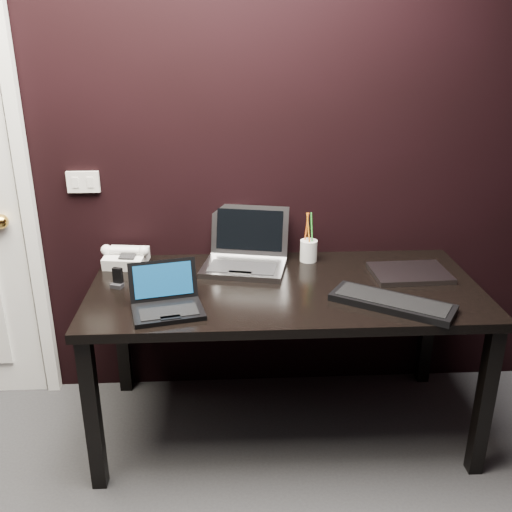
{
  "coord_description": "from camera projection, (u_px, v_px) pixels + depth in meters",
  "views": [
    {
      "loc": [
        0.05,
        -0.87,
        1.77
      ],
      "look_at": [
        0.17,
        1.35,
        0.9
      ],
      "focal_mm": 40.0,
      "sensor_mm": 36.0,
      "label": 1
    }
  ],
  "objects": [
    {
      "name": "wall_switch",
      "position": [
        83.0,
        182.0,
        2.67
      ],
      "size": [
        0.15,
        0.02,
        0.1
      ],
      "color": "silver",
      "rests_on": "wall_back"
    },
    {
      "name": "silver_laptop",
      "position": [
        245.0,
        257.0,
        2.68
      ],
      "size": [
        0.44,
        0.41,
        0.26
      ],
      "color": "gray",
      "rests_on": "desk"
    },
    {
      "name": "desk_phone",
      "position": [
        126.0,
        257.0,
        2.7
      ],
      "size": [
        0.24,
        0.2,
        0.11
      ],
      "color": "silver",
      "rests_on": "desk"
    },
    {
      "name": "mobile_phone",
      "position": [
        118.0,
        280.0,
        2.47
      ],
      "size": [
        0.06,
        0.06,
        0.09
      ],
      "color": "black",
      "rests_on": "desk"
    },
    {
      "name": "pen_cup",
      "position": [
        309.0,
        250.0,
        2.75
      ],
      "size": [
        0.08,
        0.08,
        0.24
      ],
      "color": "silver",
      "rests_on": "desk"
    },
    {
      "name": "ext_keyboard",
      "position": [
        392.0,
        303.0,
        2.3
      ],
      "size": [
        0.5,
        0.41,
        0.03
      ],
      "color": "black",
      "rests_on": "desk"
    },
    {
      "name": "desk",
      "position": [
        285.0,
        301.0,
        2.52
      ],
      "size": [
        1.7,
        0.8,
        0.74
      ],
      "color": "black",
      "rests_on": "ground"
    },
    {
      "name": "closed_laptop",
      "position": [
        410.0,
        273.0,
        2.6
      ],
      "size": [
        0.35,
        0.26,
        0.02
      ],
      "color": "#96959A",
      "rests_on": "desk"
    },
    {
      "name": "wall_back",
      "position": [
        214.0,
        142.0,
        2.65
      ],
      "size": [
        4.0,
        0.0,
        4.0
      ],
      "primitive_type": "plane",
      "rotation": [
        1.57,
        0.0,
        0.0
      ],
      "color": "black",
      "rests_on": "ground"
    },
    {
      "name": "netbook",
      "position": [
        167.0,
        302.0,
        2.26
      ],
      "size": [
        0.32,
        0.3,
        0.18
      ],
      "color": "black",
      "rests_on": "desk"
    }
  ]
}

